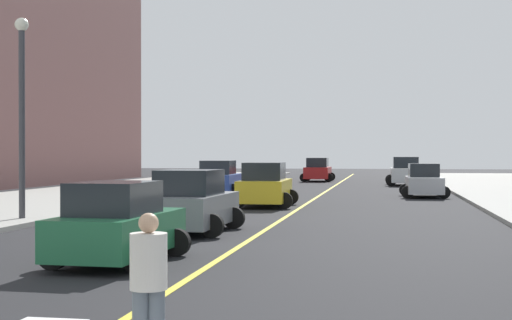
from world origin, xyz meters
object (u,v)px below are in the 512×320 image
(car_green_seventh, at_px, (118,225))
(car_gray_nearest, at_px, (191,203))
(car_silver_fifth, at_px, (424,181))
(car_white_fourth, at_px, (406,172))
(car_yellow_sixth, at_px, (265,186))
(car_blue_third, at_px, (219,179))
(car_red_second, at_px, (318,170))
(street_lamp, at_px, (22,98))
(pedestrian_crossing, at_px, (149,281))

(car_green_seventh, bearing_deg, car_gray_nearest, 92.51)
(car_silver_fifth, bearing_deg, car_green_seventh, 72.15)
(car_white_fourth, distance_m, car_yellow_sixth, 23.67)
(car_white_fourth, xyz_separation_m, car_yellow_sixth, (-6.49, -22.76, -0.08))
(car_blue_third, distance_m, car_silver_fifth, 10.87)
(car_red_second, relative_size, car_white_fourth, 0.95)
(car_yellow_sixth, bearing_deg, street_lamp, -129.18)
(car_gray_nearest, relative_size, car_red_second, 0.94)
(pedestrian_crossing, bearing_deg, car_silver_fifth, -113.18)
(car_blue_third, xyz_separation_m, car_yellow_sixth, (3.86, -8.14, -0.00))
(car_silver_fifth, xyz_separation_m, car_yellow_sixth, (-7.00, -8.29, 0.06))
(car_yellow_sixth, distance_m, street_lamp, 11.22)
(car_white_fourth, relative_size, car_yellow_sixth, 1.08)
(car_blue_third, height_order, car_white_fourth, car_white_fourth)
(car_red_second, bearing_deg, street_lamp, -99.19)
(car_red_second, height_order, pedestrian_crossing, car_red_second)
(car_blue_third, height_order, car_green_seventh, car_blue_third)
(pedestrian_crossing, bearing_deg, car_red_second, -101.88)
(street_lamp, bearing_deg, car_yellow_sixth, 52.29)
(car_blue_third, relative_size, car_white_fourth, 0.93)
(car_red_second, xyz_separation_m, car_green_seventh, (0.04, -45.86, -0.13))
(car_white_fourth, height_order, car_green_seventh, car_white_fourth)
(car_blue_third, bearing_deg, pedestrian_crossing, -80.08)
(car_red_second, xyz_separation_m, car_silver_fifth, (7.41, -21.20, -0.09))
(car_yellow_sixth, bearing_deg, car_gray_nearest, -93.63)
(car_gray_nearest, xyz_separation_m, car_yellow_sixth, (0.40, 10.48, 0.04))
(car_white_fourth, xyz_separation_m, pedestrian_crossing, (-3.95, -45.90, -0.07))
(car_blue_third, relative_size, pedestrian_crossing, 2.66)
(car_silver_fifth, xyz_separation_m, street_lamp, (-13.59, -16.81, 3.22))
(car_white_fourth, distance_m, car_green_seventh, 39.73)
(car_white_fourth, xyz_separation_m, car_green_seventh, (-6.85, -39.13, -0.17))
(car_green_seventh, bearing_deg, car_white_fourth, 82.30)
(pedestrian_crossing, relative_size, street_lamp, 0.25)
(pedestrian_crossing, height_order, street_lamp, street_lamp)
(car_red_second, bearing_deg, car_white_fourth, -44.26)
(car_gray_nearest, bearing_deg, pedestrian_crossing, -74.98)
(car_blue_third, bearing_deg, car_green_seventh, -83.52)
(car_silver_fifth, relative_size, car_yellow_sixth, 0.93)
(pedestrian_crossing, bearing_deg, car_green_seventh, -81.89)
(car_red_second, bearing_deg, pedestrian_crossing, -86.76)
(car_yellow_sixth, xyz_separation_m, car_green_seventh, (-0.37, -16.37, -0.10))
(car_red_second, distance_m, street_lamp, 38.64)
(car_gray_nearest, xyz_separation_m, car_white_fourth, (6.88, 33.24, 0.12))
(car_blue_third, relative_size, car_silver_fifth, 1.09)
(car_yellow_sixth, xyz_separation_m, pedestrian_crossing, (2.53, -23.13, 0.01))
(car_red_second, distance_m, car_yellow_sixth, 29.49)
(car_gray_nearest, relative_size, pedestrian_crossing, 2.53)
(car_red_second, distance_m, car_silver_fifth, 22.46)
(car_silver_fifth, relative_size, car_green_seventh, 1.04)
(car_yellow_sixth, distance_m, pedestrian_crossing, 23.27)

